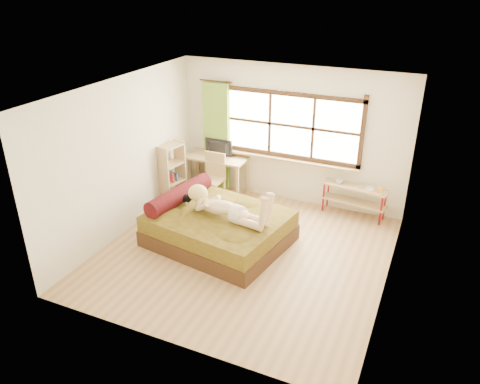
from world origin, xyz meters
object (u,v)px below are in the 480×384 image
at_px(desk, 217,162).
at_px(bookshelf, 172,173).
at_px(pipe_shelf, 355,194).
at_px(kitten, 184,197).
at_px(bed, 217,226).
at_px(woman, 225,199).
at_px(chair, 213,175).

distance_m(desk, bookshelf, 0.97).
bearing_deg(bookshelf, pipe_shelf, 25.15).
distance_m(kitten, bookshelf, 1.26).
height_order(bed, desk, bed).
height_order(woman, desk, woman).
xyz_separation_m(kitten, desk, (-0.22, 1.69, 0.01)).
height_order(kitten, desk, kitten).
distance_m(bed, bookshelf, 1.85).
relative_size(bed, bookshelf, 2.01).
bearing_deg(bed, pipe_shelf, 53.84).
bearing_deg(bed, kitten, -178.29).
distance_m(woman, bookshelf, 2.04).
distance_m(pipe_shelf, bookshelf, 3.55).
bearing_deg(pipe_shelf, chair, -162.89).
height_order(pipe_shelf, bookshelf, bookshelf).
height_order(desk, bookshelf, bookshelf).
bearing_deg(kitten, pipe_shelf, 44.22).
bearing_deg(bed, bookshelf, 154.77).
relative_size(woman, pipe_shelf, 1.23).
relative_size(pipe_shelf, bookshelf, 1.02).
bearing_deg(pipe_shelf, desk, -170.43).
relative_size(bed, desk, 1.93).
xyz_separation_m(bed, woman, (0.20, -0.06, 0.58)).
relative_size(kitten, desk, 0.26).
relative_size(chair, bookshelf, 0.81).
relative_size(kitten, pipe_shelf, 0.26).
relative_size(desk, chair, 1.28).
distance_m(kitten, chair, 1.34).
bearing_deg(kitten, bed, 1.71).
bearing_deg(bookshelf, kitten, -37.78).
xyz_separation_m(kitten, chair, (-0.12, 1.33, -0.13)).
distance_m(bed, chair, 1.65).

